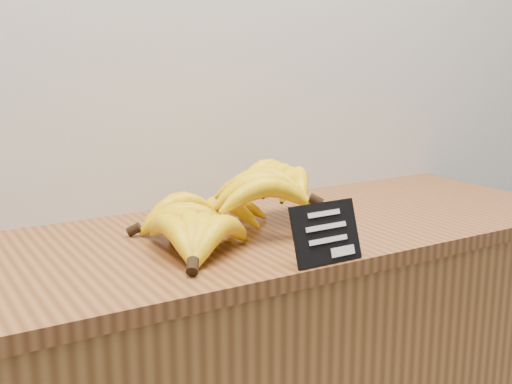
{
  "coord_description": "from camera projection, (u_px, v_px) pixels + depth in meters",
  "views": [
    {
      "loc": [
        -0.62,
        1.65,
        1.3
      ],
      "look_at": [
        0.01,
        2.7,
        1.02
      ],
      "focal_mm": 45.0,
      "sensor_mm": 36.0,
      "label": 1
    }
  ],
  "objects": [
    {
      "name": "banana_pile",
      "position": [
        227.0,
        207.0,
        1.27
      ],
      "size": [
        0.52,
        0.38,
        0.13
      ],
      "color": "yellow",
      "rests_on": "counter_top"
    },
    {
      "name": "chalkboard_sign",
      "position": [
        326.0,
        233.0,
        1.11
      ],
      "size": [
        0.13,
        0.04,
        0.1
      ],
      "primitive_type": "cube",
      "rotation": [
        -0.32,
        0.0,
        0.0
      ],
      "color": "black",
      "rests_on": "counter_top"
    },
    {
      "name": "counter_top",
      "position": [
        244.0,
        237.0,
        1.32
      ],
      "size": [
        1.54,
        0.54,
        0.03
      ],
      "primitive_type": "cube",
      "color": "brown",
      "rests_on": "counter"
    }
  ]
}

